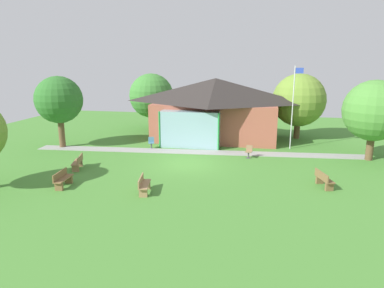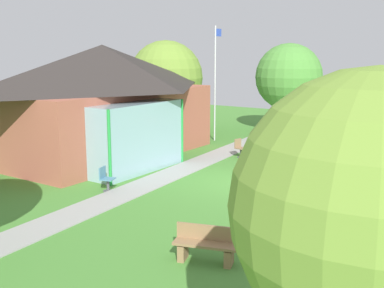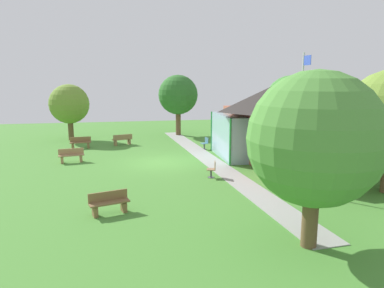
{
  "view_description": "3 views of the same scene",
  "coord_description": "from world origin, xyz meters",
  "px_view_note": "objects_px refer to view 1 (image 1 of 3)",
  "views": [
    {
      "loc": [
        4.39,
        -21.22,
        6.47
      ],
      "look_at": [
        -0.03,
        1.43,
        1.0
      ],
      "focal_mm": 32.7,
      "sensor_mm": 36.0,
      "label": 1
    },
    {
      "loc": [
        -15.06,
        -7.76,
        4.77
      ],
      "look_at": [
        -1.0,
        1.74,
        1.46
      ],
      "focal_mm": 43.92,
      "sensor_mm": 36.0,
      "label": 2
    },
    {
      "loc": [
        20.93,
        -2.07,
        5.06
      ],
      "look_at": [
        -0.07,
        1.95,
        1.09
      ],
      "focal_mm": 32.87,
      "sensor_mm": 36.0,
      "label": 3
    }
  ],
  "objects_px": {
    "flagpole": "(293,104)",
    "bench_front_left": "(63,179)",
    "bench_front_center": "(144,185)",
    "patio_chair_west": "(151,143)",
    "patio_chair_lawn_spare": "(249,152)",
    "tree_west_hedge": "(59,100)",
    "tree_east_hedge": "(374,111)",
    "tree_behind_pavilion_right": "(299,100)",
    "pavilion": "(214,108)",
    "tree_behind_pavilion_left": "(151,96)",
    "bench_mid_left": "(78,163)",
    "bench_lawn_far_right": "(324,180)"
  },
  "relations": [
    {
      "from": "flagpole",
      "to": "pavilion",
      "type": "bearing_deg",
      "value": 160.23
    },
    {
      "from": "pavilion",
      "to": "bench_mid_left",
      "type": "distance_m",
      "value": 12.49
    },
    {
      "from": "pavilion",
      "to": "bench_front_left",
      "type": "relative_size",
      "value": 7.21
    },
    {
      "from": "bench_mid_left",
      "to": "tree_west_hedge",
      "type": "relative_size",
      "value": 0.29
    },
    {
      "from": "tree_east_hedge",
      "to": "bench_front_center",
      "type": "bearing_deg",
      "value": -145.94
    },
    {
      "from": "patio_chair_lawn_spare",
      "to": "tree_east_hedge",
      "type": "relative_size",
      "value": 0.16
    },
    {
      "from": "pavilion",
      "to": "tree_east_hedge",
      "type": "relative_size",
      "value": 2.07
    },
    {
      "from": "bench_mid_left",
      "to": "tree_east_hedge",
      "type": "bearing_deg",
      "value": -90.11
    },
    {
      "from": "pavilion",
      "to": "bench_front_center",
      "type": "distance_m",
      "value": 13.41
    },
    {
      "from": "bench_lawn_far_right",
      "to": "tree_behind_pavilion_left",
      "type": "distance_m",
      "value": 19.96
    },
    {
      "from": "patio_chair_lawn_spare",
      "to": "tree_west_hedge",
      "type": "height_order",
      "value": "tree_west_hedge"
    },
    {
      "from": "pavilion",
      "to": "tree_behind_pavilion_right",
      "type": "relative_size",
      "value": 2.0
    },
    {
      "from": "flagpole",
      "to": "bench_front_left",
      "type": "bearing_deg",
      "value": -138.92
    },
    {
      "from": "pavilion",
      "to": "bench_lawn_far_right",
      "type": "xyz_separation_m",
      "value": [
        7.21,
        -10.48,
        -2.27
      ]
    },
    {
      "from": "tree_behind_pavilion_right",
      "to": "bench_front_left",
      "type": "bearing_deg",
      "value": -131.82
    },
    {
      "from": "tree_east_hedge",
      "to": "bench_lawn_far_right",
      "type": "bearing_deg",
      "value": -122.42
    },
    {
      "from": "flagpole",
      "to": "tree_east_hedge",
      "type": "xyz_separation_m",
      "value": [
        4.94,
        -2.16,
        -0.06
      ]
    },
    {
      "from": "patio_chair_lawn_spare",
      "to": "tree_behind_pavilion_left",
      "type": "distance_m",
      "value": 13.59
    },
    {
      "from": "flagpole",
      "to": "tree_east_hedge",
      "type": "bearing_deg",
      "value": -23.56
    },
    {
      "from": "patio_chair_west",
      "to": "tree_behind_pavilion_right",
      "type": "height_order",
      "value": "tree_behind_pavilion_right"
    },
    {
      "from": "pavilion",
      "to": "patio_chair_lawn_spare",
      "type": "xyz_separation_m",
      "value": [
        3.13,
        -5.41,
        -2.25
      ]
    },
    {
      "from": "tree_behind_pavilion_left",
      "to": "patio_chair_west",
      "type": "bearing_deg",
      "value": -73.1
    },
    {
      "from": "patio_chair_west",
      "to": "patio_chair_lawn_spare",
      "type": "distance_m",
      "value": 7.51
    },
    {
      "from": "pavilion",
      "to": "tree_east_hedge",
      "type": "xyz_separation_m",
      "value": [
        11.09,
        -4.37,
        0.66
      ]
    },
    {
      "from": "tree_east_hedge",
      "to": "tree_behind_pavilion_left",
      "type": "xyz_separation_m",
      "value": [
        -17.71,
        8.01,
        -0.1
      ]
    },
    {
      "from": "bench_lawn_far_right",
      "to": "tree_east_hedge",
      "type": "bearing_deg",
      "value": 131.28
    },
    {
      "from": "tree_west_hedge",
      "to": "bench_lawn_far_right",
      "type": "bearing_deg",
      "value": -16.55
    },
    {
      "from": "tree_east_hedge",
      "to": "tree_behind_pavilion_right",
      "type": "bearing_deg",
      "value": 124.18
    },
    {
      "from": "bench_mid_left",
      "to": "patio_chair_west",
      "type": "height_order",
      "value": "patio_chair_west"
    },
    {
      "from": "pavilion",
      "to": "tree_behind_pavilion_left",
      "type": "distance_m",
      "value": 7.57
    },
    {
      "from": "tree_behind_pavilion_left",
      "to": "tree_behind_pavilion_right",
      "type": "xyz_separation_m",
      "value": [
        13.56,
        -1.9,
        0.06
      ]
    },
    {
      "from": "bench_front_left",
      "to": "tree_behind_pavilion_right",
      "type": "relative_size",
      "value": 0.28
    },
    {
      "from": "patio_chair_lawn_spare",
      "to": "tree_west_hedge",
      "type": "relative_size",
      "value": 0.16
    },
    {
      "from": "patio_chair_lawn_spare",
      "to": "tree_behind_pavilion_right",
      "type": "xyz_separation_m",
      "value": [
        3.82,
        7.15,
        2.87
      ]
    },
    {
      "from": "bench_mid_left",
      "to": "tree_west_hedge",
      "type": "distance_m",
      "value": 7.2
    },
    {
      "from": "tree_behind_pavilion_right",
      "to": "tree_west_hedge",
      "type": "bearing_deg",
      "value": -159.48
    },
    {
      "from": "pavilion",
      "to": "bench_front_left",
      "type": "bearing_deg",
      "value": -115.73
    },
    {
      "from": "bench_front_left",
      "to": "tree_behind_pavilion_left",
      "type": "bearing_deg",
      "value": 176.59
    },
    {
      "from": "pavilion",
      "to": "patio_chair_west",
      "type": "xyz_separation_m",
      "value": [
        -4.26,
        -4.1,
        -2.25
      ]
    },
    {
      "from": "flagpole",
      "to": "patio_chair_lawn_spare",
      "type": "height_order",
      "value": "flagpole"
    },
    {
      "from": "tree_east_hedge",
      "to": "patio_chair_west",
      "type": "bearing_deg",
      "value": 179.01
    },
    {
      "from": "bench_front_center",
      "to": "tree_west_hedge",
      "type": "distance_m",
      "value": 12.74
    },
    {
      "from": "flagpole",
      "to": "patio_chair_lawn_spare",
      "type": "distance_m",
      "value": 5.31
    },
    {
      "from": "tree_west_hedge",
      "to": "tree_east_hedge",
      "type": "xyz_separation_m",
      "value": [
        22.22,
        0.66,
        -0.31
      ]
    },
    {
      "from": "flagpole",
      "to": "tree_behind_pavilion_right",
      "type": "xyz_separation_m",
      "value": [
        0.8,
        3.95,
        -0.1
      ]
    },
    {
      "from": "patio_chair_lawn_spare",
      "to": "bench_lawn_far_right",
      "type": "bearing_deg",
      "value": 141.2
    },
    {
      "from": "bench_front_left",
      "to": "pavilion",
      "type": "bearing_deg",
      "value": 149.76
    },
    {
      "from": "pavilion",
      "to": "bench_front_left",
      "type": "xyz_separation_m",
      "value": [
        -6.3,
        -13.06,
        -2.27
      ]
    },
    {
      "from": "bench_front_center",
      "to": "patio_chair_west",
      "type": "bearing_deg",
      "value": -175.1
    },
    {
      "from": "pavilion",
      "to": "bench_front_center",
      "type": "height_order",
      "value": "pavilion"
    }
  ]
}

